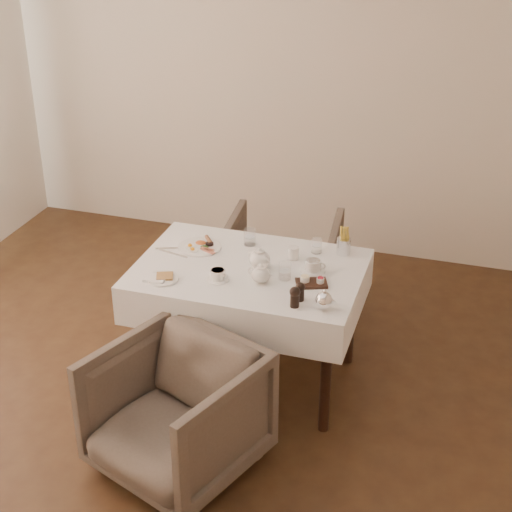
{
  "coord_description": "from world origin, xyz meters",
  "views": [
    {
      "loc": [
        1.46,
        -3.08,
        2.87
      ],
      "look_at": [
        0.29,
        0.65,
        0.82
      ],
      "focal_mm": 55.0,
      "sensor_mm": 36.0,
      "label": 1
    }
  ],
  "objects_px": {
    "table": "(249,285)",
    "breakfast_plate": "(200,246)",
    "armchair_near": "(176,413)",
    "teapot_centre": "(260,258)",
    "armchair_far": "(282,268)"
  },
  "relations": [
    {
      "from": "armchair_near",
      "to": "breakfast_plate",
      "type": "relative_size",
      "value": 2.93
    },
    {
      "from": "armchair_far",
      "to": "armchair_near",
      "type": "bearing_deg",
      "value": 81.09
    },
    {
      "from": "table",
      "to": "armchair_near",
      "type": "relative_size",
      "value": 1.7
    },
    {
      "from": "teapot_centre",
      "to": "armchair_far",
      "type": "bearing_deg",
      "value": 119.02
    },
    {
      "from": "armchair_near",
      "to": "teapot_centre",
      "type": "bearing_deg",
      "value": 99.56
    },
    {
      "from": "table",
      "to": "teapot_centre",
      "type": "relative_size",
      "value": 7.83
    },
    {
      "from": "teapot_centre",
      "to": "table",
      "type": "bearing_deg",
      "value": -146.52
    },
    {
      "from": "table",
      "to": "armchair_near",
      "type": "height_order",
      "value": "table"
    },
    {
      "from": "table",
      "to": "armchair_far",
      "type": "xyz_separation_m",
      "value": [
        -0.02,
        0.78,
        -0.29
      ]
    },
    {
      "from": "table",
      "to": "breakfast_plate",
      "type": "height_order",
      "value": "breakfast_plate"
    },
    {
      "from": "armchair_near",
      "to": "breakfast_plate",
      "type": "height_order",
      "value": "breakfast_plate"
    },
    {
      "from": "breakfast_plate",
      "to": "teapot_centre",
      "type": "bearing_deg",
      "value": -30.58
    },
    {
      "from": "table",
      "to": "armchair_far",
      "type": "bearing_deg",
      "value": 91.4
    },
    {
      "from": "armchair_near",
      "to": "breakfast_plate",
      "type": "xyz_separation_m",
      "value": [
        -0.24,
        1.0,
        0.42
      ]
    },
    {
      "from": "table",
      "to": "teapot_centre",
      "type": "height_order",
      "value": "teapot_centre"
    }
  ]
}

